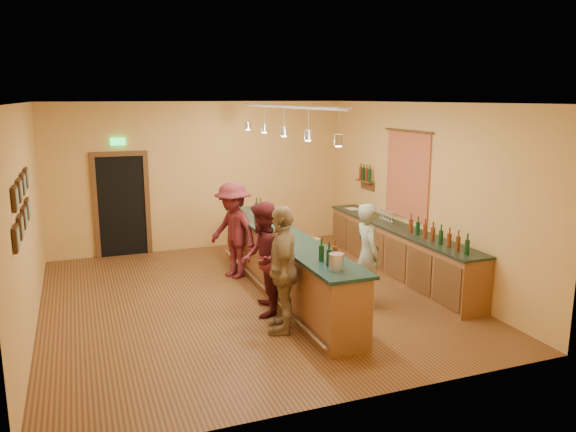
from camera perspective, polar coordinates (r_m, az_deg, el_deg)
name	(u,v)px	position (r m, az deg, el deg)	size (l,w,h in m)	color
floor	(249,298)	(9.47, -3.99, -8.34)	(7.00, 7.00, 0.00)	#542A18
ceiling	(246,103)	(8.88, -4.29, 11.40)	(6.50, 7.00, 0.02)	silver
wall_back	(201,176)	(12.39, -8.82, 4.02)	(6.50, 0.02, 3.20)	#DAA951
wall_front	(345,263)	(5.87, 5.82, -4.76)	(6.50, 0.02, 3.20)	#DAA951
wall_left	(26,219)	(8.71, -25.07, -0.32)	(0.02, 7.00, 3.20)	#DAA951
wall_right	(420,192)	(10.43, 13.24, 2.36)	(0.02, 7.00, 3.20)	#DAA951
doorway	(122,203)	(12.21, -16.54, 1.29)	(1.15, 0.09, 2.48)	black
tapestry	(407,176)	(10.71, 12.02, 4.02)	(0.03, 1.40, 1.60)	#AA2231
bottle_shelf	(365,175)	(11.98, 7.87, 4.10)	(0.17, 0.55, 0.54)	#543519
picture_grid	(23,204)	(7.90, -25.36, 1.10)	(0.06, 2.20, 0.70)	#382111
back_counter	(399,251)	(10.66, 11.16, -3.47)	(0.60, 4.55, 1.27)	brown
tasting_bar	(284,260)	(9.47, -0.39, -4.45)	(0.73, 5.10, 1.38)	brown
pendant_track	(284,116)	(9.09, -0.40, 10.08)	(0.11, 4.60, 0.50)	silver
bartender	(368,255)	(9.00, 8.09, -3.95)	(0.61, 0.40, 1.67)	gray
customer_a	(263,259)	(8.55, -2.58, -4.38)	(0.85, 0.66, 1.75)	#59191E
customer_b	(283,269)	(7.92, -0.53, -5.43)	(1.07, 0.45, 1.83)	#997A51
customer_c	(233,231)	(10.34, -5.58, -1.48)	(1.15, 0.66, 1.78)	#59191E
bar_stool	(312,246)	(10.65, 2.46, -3.09)	(0.32, 0.32, 0.66)	#AA6D4D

